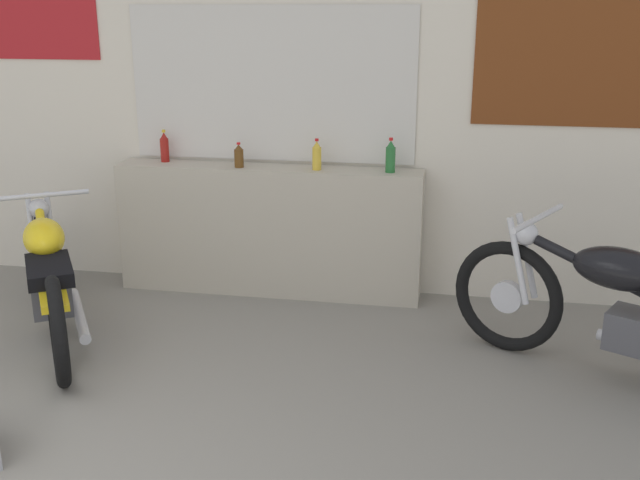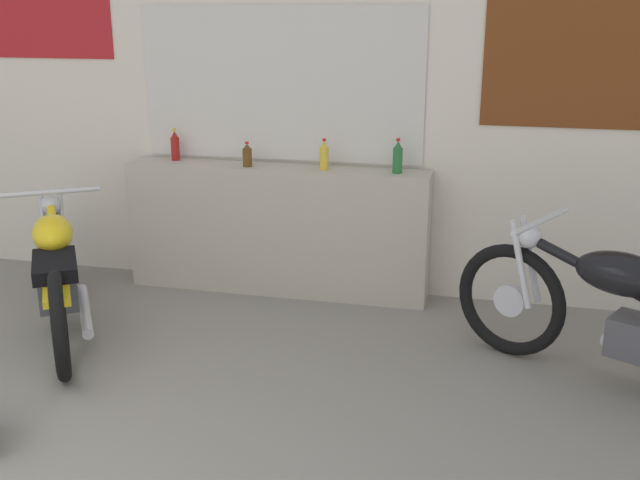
{
  "view_description": "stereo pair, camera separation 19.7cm",
  "coord_description": "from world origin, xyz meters",
  "px_view_note": "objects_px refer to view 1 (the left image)",
  "views": [
    {
      "loc": [
        1.98,
        -1.39,
        1.91
      ],
      "look_at": [
        1.28,
        2.43,
        0.7
      ],
      "focal_mm": 42.0,
      "sensor_mm": 36.0,
      "label": 1
    },
    {
      "loc": [
        2.17,
        -1.35,
        1.91
      ],
      "look_at": [
        1.28,
        2.43,
        0.7
      ],
      "focal_mm": 42.0,
      "sensor_mm": 36.0,
      "label": 2
    }
  ],
  "objects_px": {
    "motorcycle_black": "(637,312)",
    "motorcycle_yellow": "(49,274)",
    "bottle_right_center": "(390,157)",
    "bottle_left_center": "(239,156)",
    "bottle_leftmost": "(164,148)",
    "bottle_center": "(317,156)"
  },
  "relations": [
    {
      "from": "bottle_left_center",
      "to": "bottle_center",
      "type": "bearing_deg",
      "value": 1.99
    },
    {
      "from": "bottle_left_center",
      "to": "bottle_right_center",
      "type": "distance_m",
      "value": 1.01
    },
    {
      "from": "bottle_center",
      "to": "motorcycle_yellow",
      "type": "relative_size",
      "value": 0.12
    },
    {
      "from": "bottle_leftmost",
      "to": "bottle_left_center",
      "type": "bearing_deg",
      "value": -9.33
    },
    {
      "from": "bottle_left_center",
      "to": "bottle_leftmost",
      "type": "bearing_deg",
      "value": 170.67
    },
    {
      "from": "bottle_leftmost",
      "to": "bottle_center",
      "type": "bearing_deg",
      "value": -3.89
    },
    {
      "from": "bottle_right_center",
      "to": "motorcycle_yellow",
      "type": "bearing_deg",
      "value": -154.71
    },
    {
      "from": "bottle_left_center",
      "to": "motorcycle_yellow",
      "type": "bearing_deg",
      "value": -136.37
    },
    {
      "from": "bottle_leftmost",
      "to": "motorcycle_yellow",
      "type": "relative_size",
      "value": 0.13
    },
    {
      "from": "bottle_leftmost",
      "to": "motorcycle_yellow",
      "type": "bearing_deg",
      "value": -110.87
    },
    {
      "from": "motorcycle_black",
      "to": "motorcycle_yellow",
      "type": "distance_m",
      "value": 3.32
    },
    {
      "from": "bottle_left_center",
      "to": "motorcycle_black",
      "type": "height_order",
      "value": "bottle_left_center"
    },
    {
      "from": "bottle_right_center",
      "to": "motorcycle_black",
      "type": "xyz_separation_m",
      "value": [
        1.37,
        -0.97,
        -0.57
      ]
    },
    {
      "from": "bottle_center",
      "to": "bottle_right_center",
      "type": "bearing_deg",
      "value": 0.95
    },
    {
      "from": "bottle_right_center",
      "to": "motorcycle_yellow",
      "type": "xyz_separation_m",
      "value": [
        -1.94,
        -0.92,
        -0.6
      ]
    },
    {
      "from": "bottle_center",
      "to": "motorcycle_black",
      "type": "distance_m",
      "value": 2.16
    },
    {
      "from": "bottle_leftmost",
      "to": "bottle_center",
      "type": "distance_m",
      "value": 1.09
    },
    {
      "from": "bottle_left_center",
      "to": "motorcycle_yellow",
      "type": "relative_size",
      "value": 0.1
    },
    {
      "from": "motorcycle_black",
      "to": "motorcycle_yellow",
      "type": "height_order",
      "value": "motorcycle_black"
    },
    {
      "from": "bottle_left_center",
      "to": "bottle_right_center",
      "type": "relative_size",
      "value": 0.74
    },
    {
      "from": "bottle_left_center",
      "to": "bottle_center",
      "type": "height_order",
      "value": "bottle_center"
    },
    {
      "from": "bottle_leftmost",
      "to": "motorcycle_black",
      "type": "bearing_deg",
      "value": -19.39
    }
  ]
}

